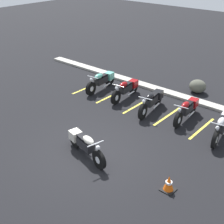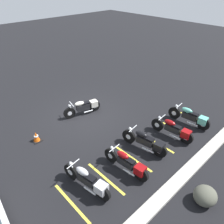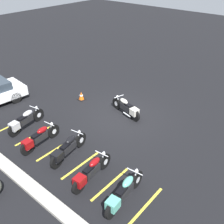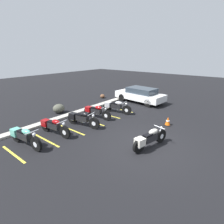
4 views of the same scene
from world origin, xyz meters
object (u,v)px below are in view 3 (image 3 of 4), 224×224
at_px(parked_bike_2, 67,149).
at_px(traffic_cone, 81,96).
at_px(motorcycle_cream_featured, 127,108).
at_px(parked_bike_1, 90,172).
at_px(parked_bike_4, 25,121).
at_px(parked_bike_3, 39,138).
at_px(parked_bike_0, 123,193).

height_order(parked_bike_2, traffic_cone, parked_bike_2).
height_order(motorcycle_cream_featured, parked_bike_2, parked_bike_2).
relative_size(parked_bike_1, parked_bike_2, 0.98).
bearing_deg(parked_bike_4, motorcycle_cream_featured, -44.85).
relative_size(parked_bike_1, traffic_cone, 4.33).
bearing_deg(parked_bike_3, parked_bike_1, -95.40).
relative_size(motorcycle_cream_featured, parked_bike_4, 0.97).
bearing_deg(parked_bike_4, parked_bike_0, -102.96).
distance_m(motorcycle_cream_featured, parked_bike_2, 4.33).
xyz_separation_m(parked_bike_1, parked_bike_4, (4.89, -0.42, 0.01)).
xyz_separation_m(parked_bike_0, parked_bike_2, (3.25, -0.34, -0.00)).
bearing_deg(motorcycle_cream_featured, parked_bike_4, 67.74).
distance_m(parked_bike_0, parked_bike_3, 4.79).
xyz_separation_m(parked_bike_4, traffic_cone, (0.08, -3.90, -0.23)).
distance_m(parked_bike_3, parked_bike_4, 1.71).
distance_m(parked_bike_0, traffic_cone, 7.84).
relative_size(motorcycle_cream_featured, parked_bike_0, 0.95).
distance_m(parked_bike_0, parked_bike_4, 6.47).
bearing_deg(motorcycle_cream_featured, traffic_cone, 19.65).
height_order(parked_bike_2, parked_bike_3, parked_bike_2).
bearing_deg(parked_bike_3, traffic_cone, 17.15).
height_order(parked_bike_0, parked_bike_4, parked_bike_0).
relative_size(parked_bike_2, parked_bike_3, 1.04).
bearing_deg(traffic_cone, parked_bike_0, 146.59).
distance_m(motorcycle_cream_featured, parked_bike_4, 5.22).
bearing_deg(parked_bike_4, parked_bike_1, -104.11).
bearing_deg(parked_bike_2, parked_bike_1, -110.71).
xyz_separation_m(motorcycle_cream_featured, parked_bike_0, (-3.42, 4.66, 0.02)).
bearing_deg(traffic_cone, parked_bike_4, 91.24).
height_order(motorcycle_cream_featured, parked_bike_4, parked_bike_4).
distance_m(motorcycle_cream_featured, traffic_cone, 3.15).
xyz_separation_m(parked_bike_2, traffic_cone, (3.29, -3.98, -0.24)).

